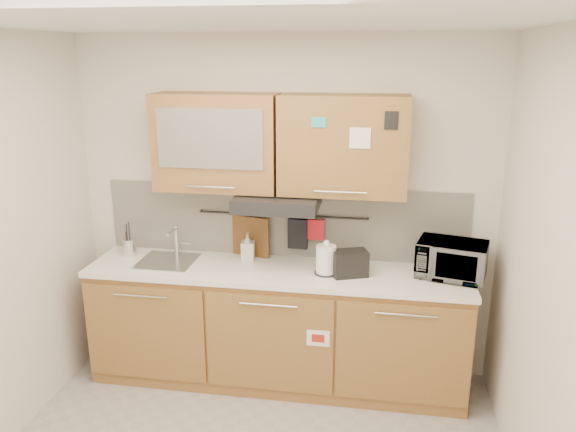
% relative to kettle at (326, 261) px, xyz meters
% --- Properties ---
extents(ceiling, '(3.20, 3.20, 0.00)m').
position_rel_kettle_xyz_m(ceiling, '(-0.37, -1.16, 1.58)').
color(ceiling, white).
rests_on(ceiling, wall_back).
extents(wall_back, '(3.20, 0.00, 3.20)m').
position_rel_kettle_xyz_m(wall_back, '(-0.37, 0.34, 0.28)').
color(wall_back, silver).
rests_on(wall_back, ground).
extents(wall_right, '(0.00, 3.00, 3.00)m').
position_rel_kettle_xyz_m(wall_right, '(1.23, -1.16, 0.28)').
color(wall_right, silver).
rests_on(wall_right, ground).
extents(base_cabinet, '(2.80, 0.64, 0.88)m').
position_rel_kettle_xyz_m(base_cabinet, '(-0.37, 0.03, -0.62)').
color(base_cabinet, '#AC7B3D').
rests_on(base_cabinet, floor).
extents(countertop, '(2.82, 0.62, 0.04)m').
position_rel_kettle_xyz_m(countertop, '(-0.37, 0.03, -0.12)').
color(countertop, white).
rests_on(countertop, base_cabinet).
extents(backsplash, '(2.80, 0.02, 0.56)m').
position_rel_kettle_xyz_m(backsplash, '(-0.37, 0.33, 0.18)').
color(backsplash, silver).
rests_on(backsplash, countertop).
extents(upper_cabinets, '(1.82, 0.37, 0.70)m').
position_rel_kettle_xyz_m(upper_cabinets, '(-0.37, 0.16, 0.81)').
color(upper_cabinets, '#AC7B3D').
rests_on(upper_cabinets, wall_back).
extents(range_hood, '(0.60, 0.46, 0.10)m').
position_rel_kettle_xyz_m(range_hood, '(-0.37, 0.09, 0.40)').
color(range_hood, black).
rests_on(range_hood, upper_cabinets).
extents(sink, '(0.42, 0.40, 0.26)m').
position_rel_kettle_xyz_m(sink, '(-1.22, 0.05, -0.10)').
color(sink, silver).
rests_on(sink, countertop).
extents(utensil_rail, '(1.30, 0.02, 0.02)m').
position_rel_kettle_xyz_m(utensil_rail, '(-0.37, 0.29, 0.24)').
color(utensil_rail, black).
rests_on(utensil_rail, backsplash).
extents(utensil_crock, '(0.12, 0.12, 0.27)m').
position_rel_kettle_xyz_m(utensil_crock, '(-1.57, 0.14, -0.03)').
color(utensil_crock, silver).
rests_on(utensil_crock, countertop).
extents(kettle, '(0.19, 0.18, 0.26)m').
position_rel_kettle_xyz_m(kettle, '(0.00, 0.00, 0.00)').
color(kettle, white).
rests_on(kettle, countertop).
extents(toaster, '(0.28, 0.22, 0.19)m').
position_rel_kettle_xyz_m(toaster, '(0.17, -0.01, -0.01)').
color(toaster, black).
rests_on(toaster, countertop).
extents(microwave, '(0.53, 0.42, 0.26)m').
position_rel_kettle_xyz_m(microwave, '(0.88, 0.09, 0.03)').
color(microwave, '#999999').
rests_on(microwave, countertop).
extents(soap_bottle, '(0.11, 0.11, 0.22)m').
position_rel_kettle_xyz_m(soap_bottle, '(-0.62, 0.19, 0.01)').
color(soap_bottle, '#999999').
rests_on(soap_bottle, countertop).
extents(cutting_board, '(0.30, 0.10, 0.38)m').
position_rel_kettle_xyz_m(cutting_board, '(-0.62, 0.28, 0.03)').
color(cutting_board, brown).
rests_on(cutting_board, utensil_rail).
extents(oven_mitt, '(0.12, 0.04, 0.19)m').
position_rel_kettle_xyz_m(oven_mitt, '(-0.23, 0.28, 0.12)').
color(oven_mitt, '#1F5090').
rests_on(oven_mitt, utensil_rail).
extents(dark_pouch, '(0.15, 0.05, 0.24)m').
position_rel_kettle_xyz_m(dark_pouch, '(-0.25, 0.28, 0.10)').
color(dark_pouch, black).
rests_on(dark_pouch, utensil_rail).
extents(pot_holder, '(0.13, 0.02, 0.16)m').
position_rel_kettle_xyz_m(pot_holder, '(-0.11, 0.28, 0.14)').
color(pot_holder, red).
rests_on(pot_holder, utensil_rail).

